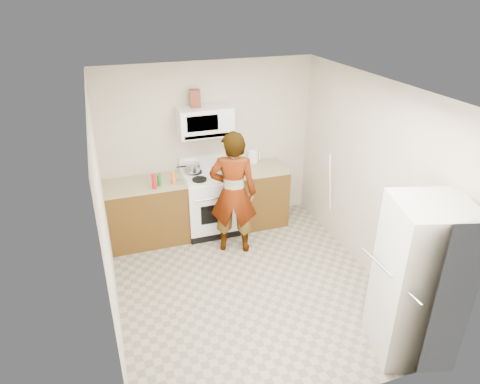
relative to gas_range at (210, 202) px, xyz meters
name	(u,v)px	position (x,y,z in m)	size (l,w,h in m)	color
floor	(249,285)	(0.10, -1.48, -0.49)	(3.60, 3.60, 0.00)	gray
back_wall	(210,146)	(0.10, 0.31, 0.76)	(3.20, 0.02, 2.50)	beige
right_wall	(370,179)	(1.69, -1.48, 0.76)	(0.02, 3.60, 2.50)	beige
cabinet_left	(147,213)	(-0.94, 0.01, -0.04)	(1.12, 0.62, 0.90)	brown
counter_left	(144,184)	(-0.94, 0.01, 0.43)	(1.14, 0.64, 0.04)	tan
cabinet_right	(258,196)	(0.78, 0.01, -0.04)	(0.80, 0.62, 0.90)	brown
counter_right	(259,169)	(0.78, 0.01, 0.43)	(0.82, 0.64, 0.04)	tan
gas_range	(210,202)	(0.00, 0.00, 0.00)	(0.76, 0.65, 1.13)	white
microwave	(205,121)	(0.00, 0.13, 1.21)	(0.76, 0.38, 0.40)	white
person	(233,193)	(0.17, -0.61, 0.40)	(0.64, 0.42, 1.77)	tan
fridge	(419,281)	(1.33, -2.95, 0.36)	(0.70, 0.70, 1.70)	silver
kettle	(253,157)	(0.77, 0.23, 0.54)	(0.16, 0.16, 0.19)	white
jug	(195,98)	(-0.12, 0.18, 1.53)	(0.14, 0.14, 0.24)	maroon
saucepan	(193,168)	(-0.21, 0.14, 0.53)	(0.22, 0.22, 0.12)	#B9BABE
tray	(224,173)	(0.20, -0.08, 0.47)	(0.25, 0.16, 0.05)	silver
bottle_spray	(154,181)	(-0.82, -0.23, 0.56)	(0.06, 0.06, 0.22)	red
bottle_hot_sauce	(173,178)	(-0.55, -0.16, 0.54)	(0.06, 0.06, 0.18)	orange
bottle_green_cap	(159,180)	(-0.75, -0.16, 0.54)	(0.06, 0.06, 0.18)	#177B16
pot_lid	(180,181)	(-0.46, -0.11, 0.46)	(0.24, 0.24, 0.01)	silver
broom	(330,193)	(1.66, -0.65, 0.18)	(0.03, 0.03, 1.33)	white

